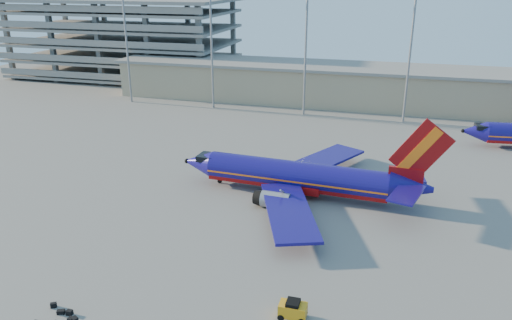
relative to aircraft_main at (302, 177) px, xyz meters
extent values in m
plane|color=slate|center=(-2.49, -5.90, -2.52)|extent=(220.00, 220.00, 0.00)
cube|color=gray|center=(7.51, 52.10, 1.48)|extent=(120.00, 15.00, 8.00)
cube|color=slate|center=(7.51, 52.10, 5.68)|extent=(122.00, 16.00, 0.60)
cube|color=slate|center=(-64.49, 68.10, -1.52)|extent=(60.00, 30.00, 0.70)
cube|color=slate|center=(-64.49, 68.10, 2.68)|extent=(60.00, 30.00, 0.70)
cube|color=slate|center=(-64.49, 68.10, 6.88)|extent=(60.00, 30.00, 0.70)
cube|color=slate|center=(-64.49, 68.10, 11.08)|extent=(60.00, 30.00, 0.70)
cube|color=slate|center=(-64.49, 68.10, 15.28)|extent=(60.00, 30.00, 0.70)
cube|color=slate|center=(-64.49, 81.10, 7.98)|extent=(1.20, 1.20, 21.00)
cylinder|color=gray|center=(-47.49, 40.10, 11.48)|extent=(0.44, 0.44, 28.00)
cylinder|color=gray|center=(-27.49, 40.10, 11.48)|extent=(0.44, 0.44, 28.00)
cylinder|color=gray|center=(-7.49, 40.10, 11.48)|extent=(0.44, 0.44, 28.00)
cylinder|color=gray|center=(12.51, 40.10, 11.48)|extent=(0.44, 0.44, 28.00)
cylinder|color=navy|center=(-0.83, 0.05, 0.16)|extent=(23.98, 5.03, 3.67)
cube|color=maroon|center=(-0.83, 0.05, -0.78)|extent=(23.94, 4.34, 1.29)
cube|color=orange|center=(-0.83, 0.05, -0.09)|extent=(23.99, 5.07, 0.22)
cone|color=navy|center=(-14.80, 0.85, 0.16)|extent=(4.37, 3.90, 3.67)
cube|color=black|center=(-13.51, 0.78, 1.10)|extent=(2.53, 2.71, 0.79)
cone|color=navy|center=(13.63, -0.78, 0.51)|extent=(5.36, 3.96, 3.67)
cube|color=maroon|center=(12.84, -0.74, 1.85)|extent=(4.19, 0.78, 2.18)
cube|color=maroon|center=(14.22, -0.82, 5.32)|extent=(7.29, 0.74, 7.92)
cube|color=orange|center=(14.02, -0.81, 5.32)|extent=(4.86, 0.69, 6.21)
cube|color=navy|center=(13.42, 2.61, 1.05)|extent=(3.90, 6.73, 0.22)
cube|color=navy|center=(13.04, -4.13, 1.05)|extent=(4.55, 6.91, 0.22)
cube|color=navy|center=(1.15, 8.68, -0.73)|extent=(11.46, 15.94, 0.35)
cube|color=navy|center=(0.15, -8.75, -0.73)|extent=(10.08, 16.14, 0.35)
cube|color=maroon|center=(-0.34, 0.02, -1.18)|extent=(6.17, 4.20, 0.99)
cylinder|color=gray|center=(-1.73, 5.27, -1.38)|extent=(3.69, 2.29, 2.08)
cylinder|color=gray|center=(-2.32, -5.03, -1.38)|extent=(3.69, 2.29, 2.08)
cylinder|color=gray|center=(-11.73, 0.67, -1.97)|extent=(0.25, 0.25, 1.09)
cylinder|color=black|center=(-11.73, 0.67, -2.20)|extent=(0.65, 0.28, 0.63)
cylinder|color=black|center=(0.80, 2.54, -2.10)|extent=(0.86, 0.59, 0.83)
cylinder|color=black|center=(0.50, -2.61, -2.10)|extent=(0.86, 0.59, 0.83)
cone|color=navy|center=(23.97, 27.94, 0.00)|extent=(4.28, 3.87, 3.45)
cube|color=black|center=(25.18, 28.08, 0.88)|extent=(2.50, 2.66, 0.75)
cube|color=orange|center=(4.14, -25.12, -1.69)|extent=(2.32, 1.33, 1.11)
cube|color=black|center=(4.14, -25.12, -1.03)|extent=(1.11, 1.22, 0.39)
cylinder|color=black|center=(3.26, -24.51, -2.23)|extent=(0.58, 0.20, 0.58)
cylinder|color=black|center=(3.26, -25.72, -2.23)|extent=(0.58, 0.20, 0.58)
cylinder|color=black|center=(5.03, -24.51, -2.23)|extent=(0.58, 0.20, 0.58)
cube|color=black|center=(-13.22, -30.70, -2.27)|extent=(0.67, 0.62, 0.50)
cube|color=black|center=(-16.22, -29.48, -2.29)|extent=(0.61, 0.54, 0.45)
cube|color=black|center=(-15.07, -30.03, -2.34)|extent=(0.75, 0.61, 0.35)
cube|color=black|center=(-13.55, -30.78, -2.29)|extent=(0.47, 0.45, 0.45)
cube|color=black|center=(-14.27, -29.96, -2.30)|extent=(0.54, 0.42, 0.45)
camera|label=1|loc=(10.79, -59.52, 24.71)|focal=35.00mm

